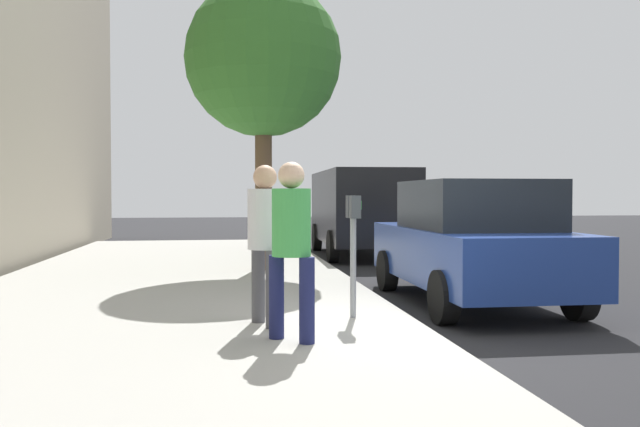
# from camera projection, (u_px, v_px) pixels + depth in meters

# --- Properties ---
(ground_plane) EXTENTS (80.00, 80.00, 0.00)m
(ground_plane) POSITION_uv_depth(u_px,v_px,m) (420.00, 335.00, 7.40)
(ground_plane) COLOR #232326
(ground_plane) RESTS_ON ground
(sidewalk_slab) EXTENTS (28.00, 6.00, 0.15)m
(sidewalk_slab) POSITION_uv_depth(u_px,v_px,m) (144.00, 337.00, 6.96)
(sidewalk_slab) COLOR #A8A59E
(sidewalk_slab) RESTS_ON ground_plane
(parking_meter) EXTENTS (0.36, 0.12, 1.41)m
(parking_meter) POSITION_uv_depth(u_px,v_px,m) (353.00, 230.00, 7.64)
(parking_meter) COLOR gray
(parking_meter) RESTS_ON sidewalk_slab
(pedestrian_at_meter) EXTENTS (0.51, 0.38, 1.74)m
(pedestrian_at_meter) POSITION_uv_depth(u_px,v_px,m) (265.00, 231.00, 7.18)
(pedestrian_at_meter) COLOR #47474C
(pedestrian_at_meter) RESTS_ON sidewalk_slab
(pedestrian_bystander) EXTENTS (0.42, 0.42, 1.74)m
(pedestrian_bystander) POSITION_uv_depth(u_px,v_px,m) (291.00, 236.00, 6.39)
(pedestrian_bystander) COLOR #191E4C
(pedestrian_bystander) RESTS_ON sidewalk_slab
(parked_sedan_near) EXTENTS (4.41, 2.00, 1.77)m
(parked_sedan_near) POSITION_uv_depth(u_px,v_px,m) (472.00, 242.00, 9.47)
(parked_sedan_near) COLOR navy
(parked_sedan_near) RESTS_ON ground_plane
(parked_van_far) EXTENTS (5.26, 2.26, 2.18)m
(parked_van_far) POSITION_uv_depth(u_px,v_px,m) (361.00, 207.00, 17.07)
(parked_van_far) COLOR black
(parked_van_far) RESTS_ON ground_plane
(street_tree) EXTENTS (2.95, 2.95, 5.46)m
(street_tree) POSITION_uv_depth(u_px,v_px,m) (263.00, 60.00, 12.46)
(street_tree) COLOR brown
(street_tree) RESTS_ON sidewalk_slab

